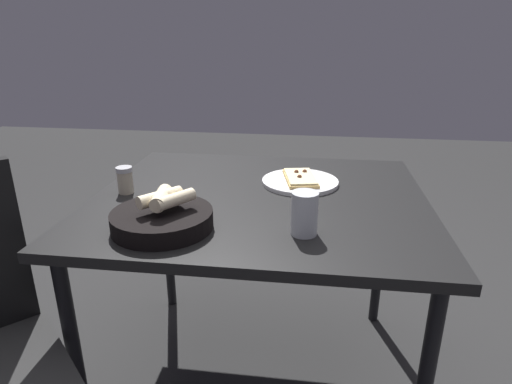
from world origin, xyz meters
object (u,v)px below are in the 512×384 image
at_px(pizza_plate, 300,181).
at_px(pepper_shaker, 125,181).
at_px(dining_table, 259,213).
at_px(bread_basket, 163,217).
at_px(beer_glass, 304,215).

distance_m(pizza_plate, pepper_shaker, 0.59).
height_order(dining_table, bread_basket, bread_basket).
bearing_deg(pizza_plate, pepper_shaker, -163.63).
relative_size(dining_table, pizza_plate, 4.02).
xyz_separation_m(pizza_plate, pepper_shaker, (-0.56, -0.16, 0.03)).
height_order(pizza_plate, beer_glass, beer_glass).
height_order(pizza_plate, bread_basket, bread_basket).
height_order(dining_table, beer_glass, beer_glass).
relative_size(beer_glass, pepper_shaker, 1.32).
distance_m(dining_table, beer_glass, 0.32).
relative_size(dining_table, pepper_shaker, 12.06).
relative_size(bread_basket, beer_glass, 2.36).
bearing_deg(pepper_shaker, bread_basket, -49.32).
distance_m(dining_table, bread_basket, 0.37).
xyz_separation_m(beer_glass, pepper_shaker, (-0.59, 0.23, -0.01)).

